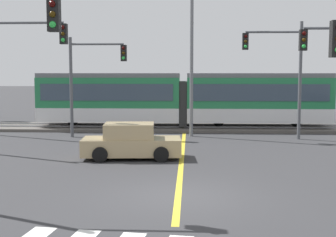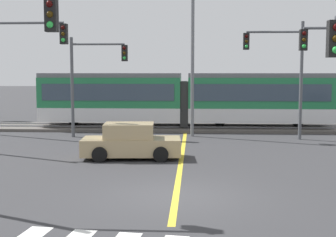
# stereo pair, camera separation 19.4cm
# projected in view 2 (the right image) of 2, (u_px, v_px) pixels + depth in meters

# --- Properties ---
(ground_plane) EXTENTS (200.00, 200.00, 0.00)m
(ground_plane) POSITION_uv_depth(u_px,v_px,m) (176.00, 196.00, 14.07)
(ground_plane) COLOR #333335
(track_bed) EXTENTS (120.00, 4.00, 0.18)m
(track_bed) POSITION_uv_depth(u_px,v_px,m) (186.00, 128.00, 30.20)
(track_bed) COLOR #56514C
(track_bed) RESTS_ON ground
(rail_near) EXTENTS (120.00, 0.08, 0.10)m
(rail_near) POSITION_uv_depth(u_px,v_px,m) (186.00, 127.00, 29.47)
(rail_near) COLOR #939399
(rail_near) RESTS_ON track_bed
(rail_far) EXTENTS (120.00, 0.08, 0.10)m
(rail_far) POSITION_uv_depth(u_px,v_px,m) (186.00, 124.00, 30.90)
(rail_far) COLOR #939399
(rail_far) RESTS_ON track_bed
(light_rail_tram) EXTENTS (18.50, 2.64, 3.43)m
(light_rail_tram) POSITION_uv_depth(u_px,v_px,m) (185.00, 97.00, 30.00)
(light_rail_tram) COLOR silver
(light_rail_tram) RESTS_ON track_bed
(lane_centre_line) EXTENTS (0.20, 17.05, 0.01)m
(lane_centre_line) POSITION_uv_depth(u_px,v_px,m) (181.00, 160.00, 19.75)
(lane_centre_line) COLOR gold
(lane_centre_line) RESTS_ON ground
(sedan_crossing) EXTENTS (4.31, 2.14, 1.52)m
(sedan_crossing) POSITION_uv_depth(u_px,v_px,m) (131.00, 142.00, 20.08)
(sedan_crossing) COLOR tan
(sedan_crossing) RESTS_ON ground
(traffic_light_mid_left) EXTENTS (4.25, 0.38, 6.47)m
(traffic_light_mid_left) POSITION_uv_depth(u_px,v_px,m) (7.00, 60.00, 21.07)
(traffic_light_mid_left) COLOR #515459
(traffic_light_mid_left) RESTS_ON ground
(traffic_light_far_left) EXTENTS (3.25, 0.38, 5.63)m
(traffic_light_far_left) POSITION_uv_depth(u_px,v_px,m) (91.00, 71.00, 26.22)
(traffic_light_far_left) COLOR #515459
(traffic_light_far_left) RESTS_ON ground
(traffic_light_far_right) EXTENTS (3.25, 0.38, 6.41)m
(traffic_light_far_right) POSITION_uv_depth(u_px,v_px,m) (282.00, 64.00, 25.35)
(traffic_light_far_right) COLOR #515459
(traffic_light_far_right) RESTS_ON ground
(street_lamp_centre) EXTENTS (2.08, 0.28, 9.00)m
(street_lamp_centre) POSITION_uv_depth(u_px,v_px,m) (196.00, 47.00, 26.41)
(street_lamp_centre) COLOR slate
(street_lamp_centre) RESTS_ON ground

